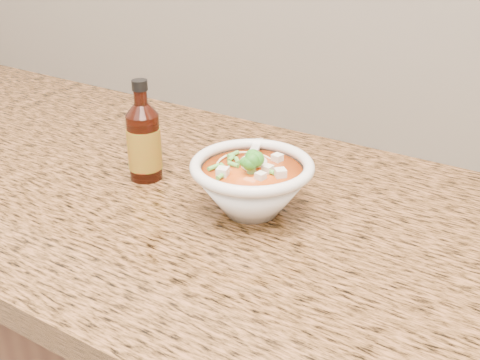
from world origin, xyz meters
The scene contains 3 objects.
counter_slab centered at (0.00, 1.68, 0.88)m, with size 4.00×0.68×0.04m, color brown.
soup_bowl centered at (-0.12, 1.67, 0.94)m, with size 0.18×0.19×0.10m.
hot_sauce_bottle centered at (-0.32, 1.67, 0.96)m, with size 0.07×0.07×0.16m.
Camera 1 is at (0.28, 1.02, 1.32)m, focal length 45.00 mm.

